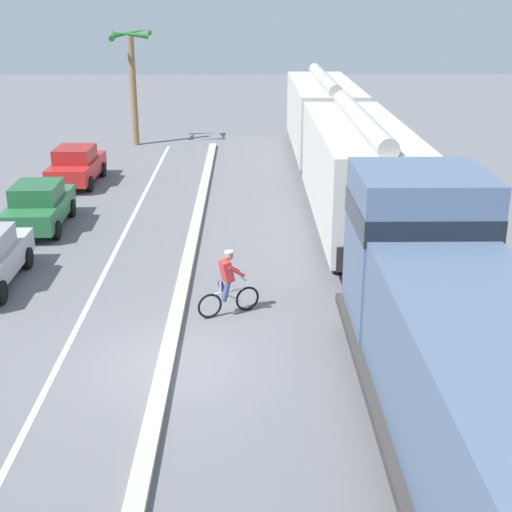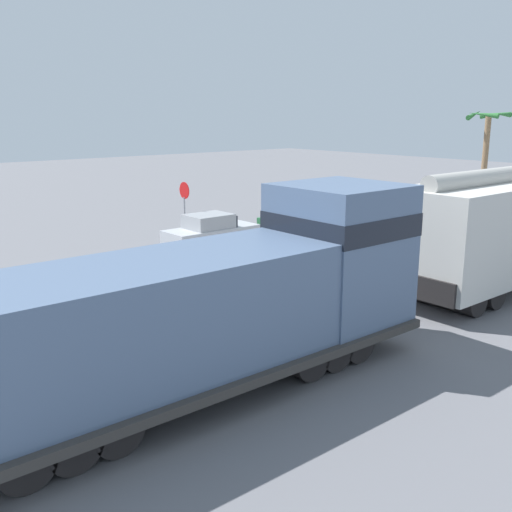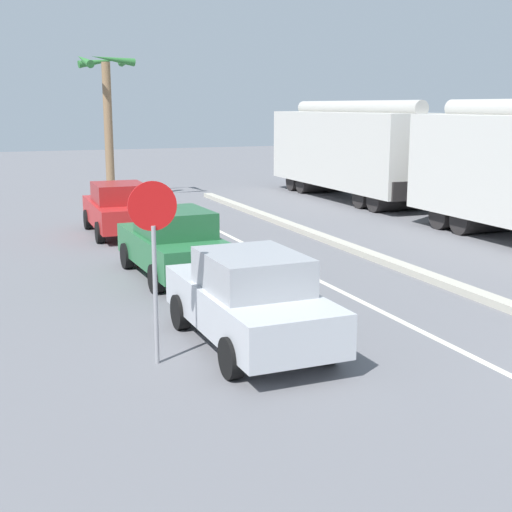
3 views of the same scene
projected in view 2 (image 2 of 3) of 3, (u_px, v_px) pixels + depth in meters
The scene contains 11 objects.
ground_plane at pixel (196, 300), 19.33m from camera, with size 120.00×120.00×0.00m, color slate.
median_curb at pixel (325, 268), 23.05m from camera, with size 0.36×36.00×0.16m, color #B2AD9E.
lane_stripe at pixel (283, 258), 24.86m from camera, with size 0.14×36.00×0.01m, color silver.
locomotive at pixel (227, 307), 12.98m from camera, with size 3.10×11.61×4.20m.
hopper_car_lead at pixel (510, 227), 20.48m from camera, with size 2.90×10.60×4.18m.
parked_car_silver at pixel (211, 232), 26.15m from camera, with size 1.89×4.23×1.62m.
parked_car_green at pixel (300, 219), 29.32m from camera, with size 1.95×4.26×1.62m.
parked_car_red at pixel (379, 207), 33.22m from camera, with size 1.90×4.23×1.62m.
cyclist at pixel (282, 271), 19.77m from camera, with size 1.57×0.81×1.71m.
stop_sign at pixel (185, 201), 26.96m from camera, with size 0.76×0.08×2.88m.
palm_tree_near at pixel (487, 139), 36.69m from camera, with size 2.28×2.35×6.16m.
Camera 2 is at (15.44, -10.32, 5.91)m, focal length 42.00 mm.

